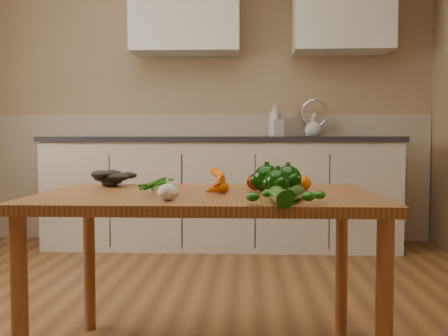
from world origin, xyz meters
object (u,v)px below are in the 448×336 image
tomato_c (303,183)px  zucchini_b (281,197)px  carrot_bunch (198,184)px  zucchini_a (293,194)px  pepper_b (288,179)px  pepper_a (267,179)px  soap_bottle_a (275,120)px  soap_bottle_c (313,127)px  table (208,212)px  tomato_b (285,179)px  garlic_bulb (168,192)px  tomato_a (255,182)px  leafy_greens (117,176)px  soap_bottle_b (276,124)px  pepper_c (278,182)px

tomato_c → zucchini_b: bearing=-104.3°
carrot_bunch → zucchini_a: bearing=-41.2°
pepper_b → pepper_a: bearing=175.3°
soap_bottle_a → soap_bottle_c: 0.32m
table → soap_bottle_c: soap_bottle_c is taller
tomato_c → tomato_b: bearing=126.7°
pepper_b → garlic_bulb: bearing=-146.1°
soap_bottle_a → zucchini_b: 2.75m
tomato_b → zucchini_a: bearing=-91.1°
tomato_a → zucchini_a: size_ratio=0.41×
pepper_b → zucchini_b: (-0.05, -0.38, -0.02)m
soap_bottle_c → pepper_b: (-0.39, -2.34, -0.27)m
carrot_bunch → leafy_greens: (-0.37, 0.23, 0.01)m
leafy_greens → pepper_a: (0.64, -0.24, 0.01)m
soap_bottle_c → carrot_bunch: 2.46m
leafy_greens → pepper_a: size_ratio=1.74×
pepper_a → zucchini_b: size_ratio=0.60×
soap_bottle_c → pepper_a: 2.40m
soap_bottle_c → tomato_a: bearing=-157.5°
soap_bottle_b → tomato_b: size_ratio=2.59×
soap_bottle_b → garlic_bulb: soap_bottle_b is taller
soap_bottle_c → carrot_bunch: size_ratio=0.75×
pepper_b → tomato_b: size_ratio=1.22×
tomato_a → pepper_a: bearing=-68.3°
soap_bottle_c → zucchini_b: 2.77m
carrot_bunch → garlic_bulb: bearing=-103.3°
pepper_a → garlic_bulb: bearing=-139.5°
soap_bottle_c → zucchini_a: size_ratio=1.04×
pepper_a → soap_bottle_a: bearing=86.2°
tomato_a → zucchini_a: tomato_a is taller
leafy_greens → zucchini_a: size_ratio=1.06×
garlic_bulb → pepper_b: (0.41, 0.28, 0.02)m
table → pepper_c: size_ratio=13.76×
soap_bottle_b → pepper_b: 2.29m
table → leafy_greens: bearing=148.3°
soap_bottle_a → tomato_b: size_ratio=3.59×
pepper_c → carrot_bunch: bearing=163.7°
pepper_b → leafy_greens: bearing=161.4°
pepper_a → tomato_a: bearing=111.7°
soap_bottle_a → leafy_greens: size_ratio=1.66×
pepper_b → pepper_c: 0.09m
soap_bottle_b → leafy_greens: 2.20m
leafy_greens → tomato_c: leafy_greens is taller
pepper_a → carrot_bunch: bearing=178.8°
soap_bottle_b → pepper_c: bearing=155.7°
tomato_b → tomato_c: tomato_b is taller
pepper_c → tomato_b: bearing=79.8°
tomato_a → zucchini_a: (0.12, -0.40, -0.01)m
leafy_greens → tomato_b: size_ratio=2.17×
soap_bottle_b → garlic_bulb: (-0.49, -2.55, -0.31)m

